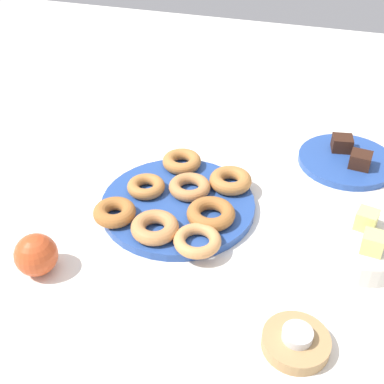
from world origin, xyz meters
The scene contains 19 objects.
ground_plane centered at (0.00, 0.00, 0.00)m, with size 2.40×2.40×0.00m, color white.
donut_plate centered at (0.00, 0.00, 0.01)m, with size 0.31×0.31×0.02m, color #284C9E.
donut_0 centered at (0.11, 0.08, 0.03)m, with size 0.09×0.09×0.02m, color tan.
donut_1 centered at (0.09, -0.10, 0.03)m, with size 0.08×0.08×0.03m, color #AD6B33.
donut_2 centered at (0.03, 0.08, 0.03)m, with size 0.09×0.09×0.03m, color #AD6B33.
donut_3 centered at (-0.01, -0.07, 0.03)m, with size 0.08×0.08×0.02m, color #BC7A3D.
donut_4 centered at (-0.04, 0.01, 0.03)m, with size 0.09×0.09×0.02m, color #C6844C.
donut_5 centered at (0.10, -0.01, 0.03)m, with size 0.09×0.09×0.03m, color #C6844C.
donut_6 centered at (-0.08, 0.09, 0.03)m, with size 0.09×0.09×0.03m, color #BC7A3D.
donut_7 centered at (-0.12, -0.03, 0.03)m, with size 0.09×0.09×0.03m, color #BC7A3D.
cake_plate centered at (-0.27, 0.32, 0.01)m, with size 0.22×0.22×0.02m, color #284C9E.
brownie_near centered at (-0.30, 0.30, 0.03)m, with size 0.04×0.05×0.03m, color #381E14.
brownie_far centered at (-0.24, 0.35, 0.03)m, with size 0.04×0.05×0.03m, color #381E14.
candle_holder centered at (0.27, 0.28, 0.01)m, with size 0.10×0.10×0.02m, color tan.
tealight centered at (0.27, 0.28, 0.03)m, with size 0.05×0.05×0.01m, color silver.
fruit_bowl centered at (0.03, 0.36, 0.02)m, with size 0.16×0.16×0.04m, color silver.
melon_chunk_left centered at (0.00, 0.36, 0.06)m, with size 0.04×0.04×0.04m, color #DBD67A.
melon_chunk_right centered at (0.06, 0.37, 0.06)m, with size 0.04×0.04×0.04m, color #DBD67A.
apple centered at (0.24, -0.18, 0.04)m, with size 0.08×0.08×0.08m, color #CC4C23.
Camera 1 is at (0.75, 0.26, 0.64)m, focal length 46.53 mm.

